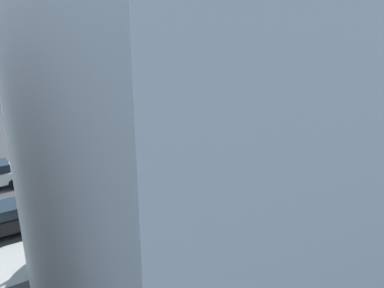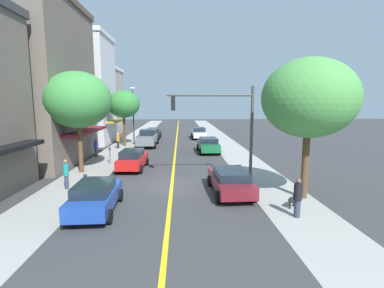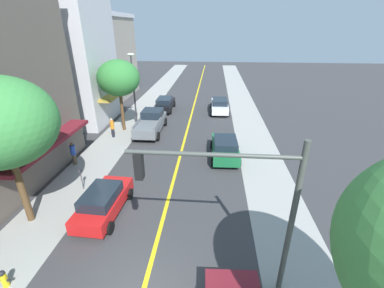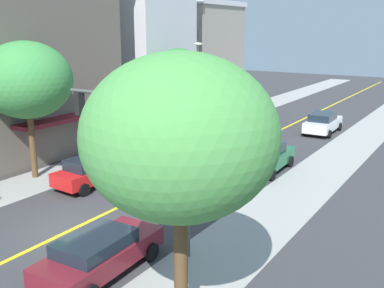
# 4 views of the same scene
# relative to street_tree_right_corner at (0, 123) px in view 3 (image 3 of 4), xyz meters

# --- Properties ---
(tan_rowhouse) EXTENTS (12.24, 7.31, 13.35)m
(tan_rowhouse) POSITION_rel_street_tree_right_corner_xyz_m (-6.88, 15.27, 1.38)
(tan_rowhouse) COLOR silver
(tan_rowhouse) RESTS_ON ground
(pale_office_building) EXTENTS (8.82, 9.05, 10.70)m
(pale_office_building) POSITION_rel_street_tree_right_corner_xyz_m (-6.89, 26.14, 0.06)
(pale_office_building) COLOR #A39989
(pale_office_building) RESTS_ON ground
(street_tree_right_corner) EXTENTS (4.75, 4.75, 7.34)m
(street_tree_right_corner) POSITION_rel_street_tree_right_corner_xyz_m (0.00, 0.00, 0.00)
(street_tree_right_corner) COLOR brown
(street_tree_right_corner) RESTS_ON ground
(street_tree_left_far) EXTENTS (3.76, 3.76, 6.53)m
(street_tree_left_far) POSITION_rel_street_tree_right_corner_xyz_m (0.71, 12.90, -0.40)
(street_tree_left_far) COLOR brown
(street_tree_left_far) RESTS_ON ground
(fire_hydrant) EXTENTS (0.44, 0.24, 0.79)m
(fire_hydrant) POSITION_rel_street_tree_right_corner_xyz_m (1.49, -3.68, -4.92)
(fire_hydrant) COLOR yellow
(fire_hydrant) RESTS_ON ground
(parking_meter) EXTENTS (0.12, 0.18, 1.39)m
(parking_meter) POSITION_rel_street_tree_right_corner_xyz_m (1.40, 2.91, -4.39)
(parking_meter) COLOR #4C4C51
(parking_meter) RESTS_ON ground
(traffic_light_mast) EXTENTS (5.53, 0.32, 6.15)m
(traffic_light_mast) POSITION_rel_street_tree_right_corner_xyz_m (10.19, -2.85, -1.20)
(traffic_light_mast) COLOR #474C47
(traffic_light_mast) RESTS_ON ground
(street_lamp) EXTENTS (0.70, 0.36, 6.93)m
(street_lamp) POSITION_rel_street_tree_right_corner_xyz_m (1.58, 14.27, -1.06)
(street_lamp) COLOR #38383D
(street_lamp) RESTS_ON ground
(red_sedan_left_curb) EXTENTS (2.09, 4.29, 1.54)m
(red_sedan_left_curb) POSITION_rel_street_tree_right_corner_xyz_m (3.65, 0.74, -4.50)
(red_sedan_left_curb) COLOR red
(red_sedan_left_curb) RESTS_ON ground
(white_sedan_right_curb) EXTENTS (2.15, 4.75, 1.60)m
(white_sedan_right_curb) POSITION_rel_street_tree_right_corner_xyz_m (9.97, 19.28, -4.47)
(white_sedan_right_curb) COLOR silver
(white_sedan_right_curb) RESTS_ON ground
(black_sedan_left_curb) EXTENTS (2.02, 4.69, 1.51)m
(black_sedan_left_curb) POSITION_rel_street_tree_right_corner_xyz_m (3.50, 19.58, -4.51)
(black_sedan_left_curb) COLOR black
(black_sedan_left_curb) RESTS_ON ground
(green_sedan_right_curb) EXTENTS (2.21, 4.51, 1.56)m
(green_sedan_right_curb) POSITION_rel_street_tree_right_corner_xyz_m (10.20, 7.88, -4.49)
(green_sedan_right_curb) COLOR #196638
(green_sedan_right_curb) RESTS_ON ground
(grey_pickup_truck) EXTENTS (2.31, 5.58, 1.88)m
(grey_pickup_truck) POSITION_rel_street_tree_right_corner_xyz_m (3.45, 12.64, -4.37)
(grey_pickup_truck) COLOR slate
(grey_pickup_truck) RESTS_ON ground
(pedestrian_blue_shirt) EXTENTS (0.36, 0.36, 1.71)m
(pedestrian_blue_shirt) POSITION_rel_street_tree_right_corner_xyz_m (-0.63, 5.89, -4.41)
(pedestrian_blue_shirt) COLOR brown
(pedestrian_blue_shirt) RESTS_ON ground
(pedestrian_orange_shirt) EXTENTS (0.34, 0.34, 1.77)m
(pedestrian_orange_shirt) POSITION_rel_street_tree_right_corner_xyz_m (0.32, 11.04, -4.36)
(pedestrian_orange_shirt) COLOR black
(pedestrian_orange_shirt) RESTS_ON ground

